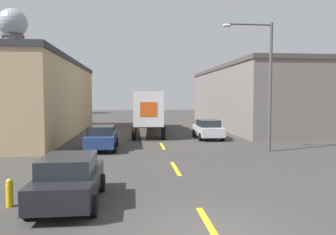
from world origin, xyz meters
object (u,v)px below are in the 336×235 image
semi_truck (149,108)px  parked_car_left_near (69,179)px  street_lamp (264,76)px  fire_hydrant (9,193)px  parked_car_right_far (208,129)px  water_tower (13,25)px  parked_car_left_far (102,137)px

semi_truck → parked_car_left_near: size_ratio=3.36×
street_lamp → fire_hydrant: street_lamp is taller
semi_truck → street_lamp: (6.75, -12.58, 2.45)m
parked_car_right_far → fire_hydrant: size_ratio=4.65×
fire_hydrant → semi_truck: bearing=75.8°
water_tower → street_lamp: bearing=-56.1°
parked_car_left_far → parked_car_right_far: bearing=30.2°
semi_truck → street_lamp: bearing=-58.5°
semi_truck → parked_car_right_far: size_ratio=3.36×
parked_car_left_near → parked_car_right_far: (8.36, 15.95, 0.00)m
parked_car_left_near → fire_hydrant: 1.91m
parked_car_left_near → water_tower: size_ratio=0.21×
street_lamp → parked_car_left_far: bearing=170.2°
parked_car_right_far → semi_truck: bearing=128.2°
semi_truck → street_lamp: size_ratio=1.74×
parked_car_left_near → parked_car_left_far: 11.08m
parked_car_left_far → fire_hydrant: size_ratio=4.65×
parked_car_left_near → street_lamp: street_lamp is taller
parked_car_left_near → parked_car_right_far: bearing=62.3°
parked_car_left_near → fire_hydrant: (-1.86, -0.11, -0.38)m
street_lamp → semi_truck: bearing=118.2°
semi_truck → parked_car_left_near: 22.23m
water_tower → fire_hydrant: 61.65m
water_tower → street_lamp: water_tower is taller
water_tower → parked_car_left_far: bearing=-65.0°
semi_truck → parked_car_left_near: semi_truck is taller
parked_car_left_far → street_lamp: street_lamp is taller
semi_truck → fire_hydrant: semi_truck is taller
parked_car_left_far → fire_hydrant: 11.35m
semi_truck → water_tower: water_tower is taller
street_lamp → fire_hydrant: size_ratio=8.99×
parked_car_left_far → fire_hydrant: bearing=-99.5°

